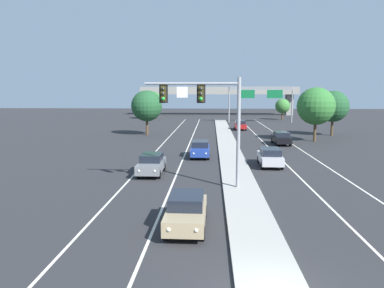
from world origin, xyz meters
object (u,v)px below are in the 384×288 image
tree_far_right_b (283,106)px  tree_far_left_a (147,106)px  car_receding_silver (270,157)px  car_receding_red (240,125)px  car_oncoming_tan (187,211)px  tree_far_left_c (152,101)px  car_oncoming_grey (152,164)px  overhead_signal_mast (209,109)px  car_oncoming_blue (200,149)px  car_receding_black (281,138)px  tree_far_right_a (333,106)px  highway_sign_gantry (261,93)px  tree_far_right_c (316,106)px

tree_far_right_b → tree_far_left_a: bearing=-129.5°
car_receding_silver → car_receding_red: bearing=90.4°
car_oncoming_tan → car_receding_red: bearing=82.5°
tree_far_left_c → tree_far_right_b: bearing=-1.1°
car_oncoming_grey → tree_far_right_b: tree_far_right_b is taller
overhead_signal_mast → tree_far_left_a: 31.90m
car_oncoming_blue → tree_far_right_b: (17.27, 49.53, 2.31)m
car_oncoming_blue → car_receding_black: (9.61, 9.19, 0.00)m
overhead_signal_mast → tree_far_right_b: (16.37, 61.67, -2.16)m
overhead_signal_mast → car_oncoming_blue: size_ratio=1.61×
overhead_signal_mast → car_receding_black: overhead_signal_mast is taller
overhead_signal_mast → tree_far_right_a: overhead_signal_mast is taller
car_receding_black → highway_sign_gantry: size_ratio=0.34×
highway_sign_gantry → tree_far_left_a: bearing=-129.9°
car_oncoming_grey → car_oncoming_blue: bearing=65.4°
car_receding_silver → highway_sign_gantry: 46.78m
tree_far_left_a → tree_far_right_b: (25.73, 31.18, -1.19)m
overhead_signal_mast → tree_far_right_b: size_ratio=1.50×
tree_far_right_a → tree_far_right_b: size_ratio=1.36×
car_oncoming_grey → tree_far_left_a: tree_far_left_a is taller
car_receding_red → tree_far_right_c: 17.13m
tree_far_left_a → car_oncoming_tan: bearing=-77.4°
tree_far_right_a → tree_far_right_b: 30.60m
car_receding_silver → tree_far_left_c: bearing=109.2°
car_receding_silver → highway_sign_gantry: bearing=83.7°
highway_sign_gantry → tree_far_right_a: (7.50, -23.01, -1.89)m
tree_far_right_c → tree_far_right_b: (2.77, 37.18, -1.43)m
overhead_signal_mast → car_receding_silver: size_ratio=1.60×
overhead_signal_mast → tree_far_right_a: 35.91m
tree_far_right_a → car_oncoming_grey: bearing=-129.8°
tree_far_right_a → car_oncoming_blue: bearing=-134.7°
tree_far_right_a → tree_far_right_b: bearing=92.8°
car_oncoming_grey → car_oncoming_blue: size_ratio=1.00×
car_oncoming_grey → car_oncoming_tan: bearing=-72.9°
car_oncoming_tan → tree_far_right_b: (17.34, 68.82, 2.31)m
car_receding_red → tree_far_right_b: 25.54m
car_oncoming_blue → tree_far_right_a: size_ratio=0.68×
car_oncoming_tan → tree_far_left_c: bearing=100.3°
overhead_signal_mast → car_receding_red: overhead_signal_mast is taller
overhead_signal_mast → highway_sign_gantry: (10.38, 54.13, 0.88)m
car_oncoming_blue → car_receding_red: size_ratio=1.00×
car_receding_red → tree_far_left_c: size_ratio=0.69×
car_receding_red → tree_far_left_a: 17.06m
tree_far_right_b → highway_sign_gantry: bearing=-128.5°
overhead_signal_mast → tree_far_right_c: size_ratio=1.03×
tree_far_right_b → car_oncoming_tan: bearing=-104.1°
car_receding_silver → tree_far_left_a: 27.12m
tree_far_right_a → tree_far_left_a: tree_far_left_a is taller
car_receding_silver → tree_far_left_c: tree_far_left_c is taller
car_oncoming_blue → highway_sign_gantry: highway_sign_gantry is taller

